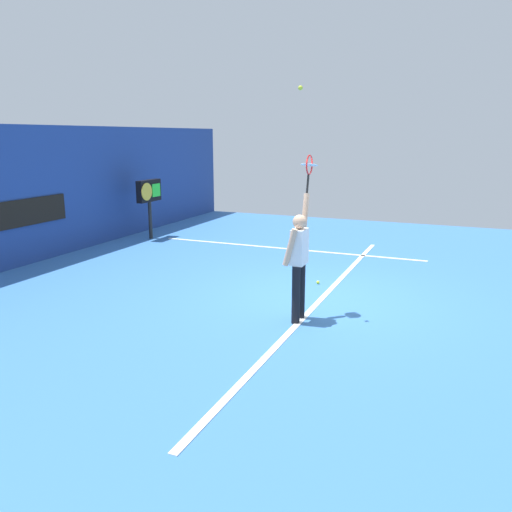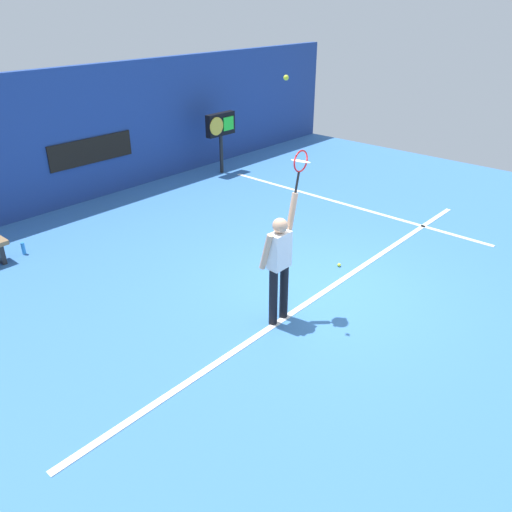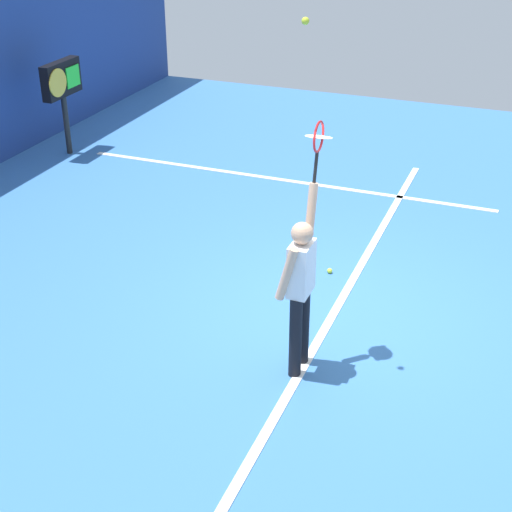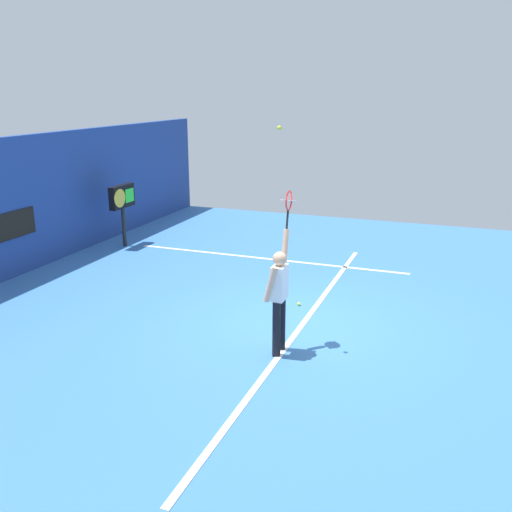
{
  "view_description": "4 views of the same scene",
  "coord_description": "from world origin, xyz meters",
  "views": [
    {
      "loc": [
        -8.53,
        -2.31,
        2.86
      ],
      "look_at": [
        -1.1,
        0.82,
        0.96
      ],
      "focal_mm": 36.04,
      "sensor_mm": 36.0,
      "label": 1
    },
    {
      "loc": [
        -6.35,
        -4.08,
        4.43
      ],
      "look_at": [
        -1.55,
        0.2,
        1.18
      ],
      "focal_mm": 36.05,
      "sensor_mm": 36.0,
      "label": 2
    },
    {
      "loc": [
        -7.52,
        -1.94,
        4.81
      ],
      "look_at": [
        -1.6,
        0.38,
        1.46
      ],
      "focal_mm": 53.88,
      "sensor_mm": 36.0,
      "label": 3
    },
    {
      "loc": [
        -9.14,
        -2.53,
        4.08
      ],
      "look_at": [
        -1.05,
        0.5,
        1.53
      ],
      "focal_mm": 39.91,
      "sensor_mm": 36.0,
      "label": 4
    }
  ],
  "objects": [
    {
      "name": "ground_plane",
      "position": [
        0.0,
        0.0,
        0.0
      ],
      "size": [
        18.0,
        18.0,
        0.0
      ],
      "primitive_type": "plane",
      "color": "#3870B2"
    },
    {
      "name": "court_sideline",
      "position": [
        3.66,
        2.0,
        0.01
      ],
      "size": [
        0.1,
        7.0,
        0.01
      ],
      "primitive_type": "cube",
      "color": "white",
      "rests_on": "ground_plane"
    },
    {
      "name": "tennis_racket",
      "position": [
        -0.79,
        0.05,
        2.38
      ],
      "size": [
        0.38,
        0.27,
        0.63
      ],
      "color": "black"
    },
    {
      "name": "tennis_player",
      "position": [
        -1.2,
        0.06,
        1.01
      ],
      "size": [
        0.62,
        0.31,
        1.99
      ],
      "color": "black",
      "rests_on": "ground_plane"
    },
    {
      "name": "spare_ball",
      "position": [
        0.9,
        0.33,
        0.03
      ],
      "size": [
        0.07,
        0.07,
        0.07
      ],
      "primitive_type": "sphere",
      "color": "#CCE033",
      "rests_on": "ground_plane"
    },
    {
      "name": "back_wall",
      "position": [
        0.0,
        6.93,
        1.54
      ],
      "size": [
        18.0,
        0.2,
        3.09
      ],
      "primitive_type": "cube",
      "color": "navy",
      "rests_on": "ground_plane"
    },
    {
      "name": "scoreboard_clock",
      "position": [
        3.49,
        5.98,
        1.28
      ],
      "size": [
        0.96,
        0.2,
        1.65
      ],
      "color": "black",
      "rests_on": "ground_plane"
    },
    {
      "name": "tennis_ball",
      "position": [
        -1.05,
        0.13,
        3.53
      ],
      "size": [
        0.07,
        0.07,
        0.07
      ],
      "primitive_type": "sphere",
      "color": "#CCE033"
    },
    {
      "name": "sponsor_banner_center",
      "position": [
        0.0,
        6.81,
        1.18
      ],
      "size": [
        2.2,
        0.03,
        0.6
      ],
      "primitive_type": "cube",
      "color": "black"
    },
    {
      "name": "water_bottle",
      "position": [
        -2.71,
        5.16,
        0.12
      ],
      "size": [
        0.07,
        0.07,
        0.24
      ],
      "primitive_type": "cylinder",
      "color": "#338CD8",
      "rests_on": "ground_plane"
    },
    {
      "name": "court_baseline",
      "position": [
        0.0,
        0.01,
        0.01
      ],
      "size": [
        10.0,
        0.1,
        0.01
      ],
      "primitive_type": "cube",
      "color": "white",
      "rests_on": "ground_plane"
    }
  ]
}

